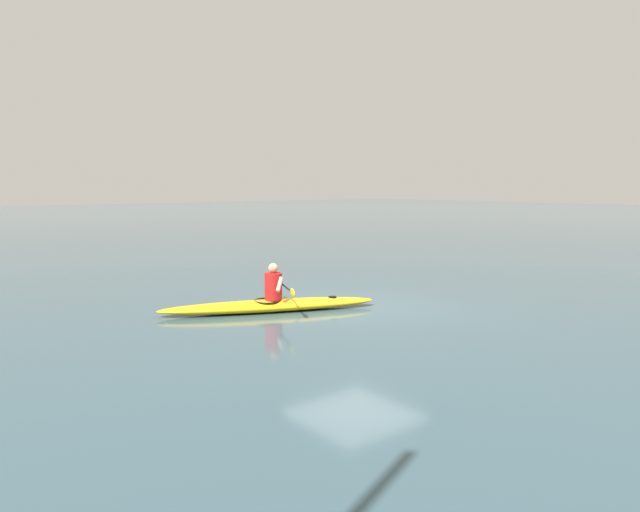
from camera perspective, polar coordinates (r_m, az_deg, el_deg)
ground_plane at (r=12.76m, az=3.53°, el=-5.19°), size 160.00×160.00×0.00m
kayak at (r=12.39m, az=-5.07°, el=-4.96°), size 4.62×2.46×0.26m
kayaker at (r=12.32m, az=-4.61°, el=-2.85°), size 0.98×2.24×0.79m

